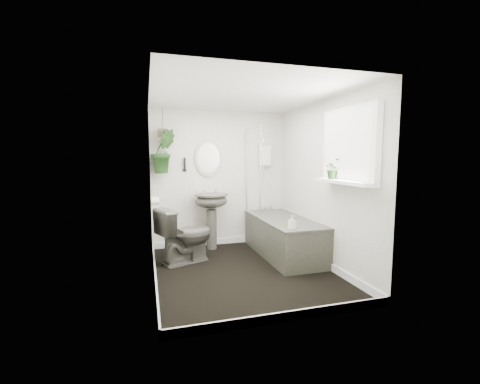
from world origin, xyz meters
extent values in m
cube|color=black|center=(0.00, 0.00, -0.01)|extent=(2.30, 2.80, 0.02)
cube|color=white|center=(0.00, 0.00, 2.31)|extent=(2.30, 2.80, 0.02)
cube|color=white|center=(0.00, 1.41, 1.15)|extent=(2.30, 0.02, 2.30)
cube|color=white|center=(0.00, -1.41, 1.15)|extent=(2.30, 0.02, 2.30)
cube|color=white|center=(-1.16, 0.00, 1.15)|extent=(0.02, 2.80, 2.30)
cube|color=white|center=(1.16, 0.00, 1.15)|extent=(0.02, 2.80, 2.30)
cube|color=white|center=(0.00, 0.00, 0.05)|extent=(2.30, 2.80, 0.10)
cube|color=white|center=(0.80, 1.34, 1.55)|extent=(0.20, 0.10, 0.35)
ellipsoid|color=#B6B2A0|center=(-0.20, 1.37, 1.50)|extent=(0.46, 0.03, 0.62)
cylinder|color=black|center=(-0.60, 1.36, 1.40)|extent=(0.04, 0.04, 0.22)
cylinder|color=white|center=(-1.10, 0.70, 0.90)|extent=(0.11, 0.11, 0.11)
cube|color=white|center=(1.09, -0.70, 1.65)|extent=(0.08, 1.00, 0.90)
cube|color=white|center=(1.02, -0.70, 1.23)|extent=(0.18, 1.00, 0.04)
cube|color=white|center=(1.04, -0.70, 1.65)|extent=(0.01, 0.86, 0.76)
imported|color=#3E3D36|center=(-0.69, 0.58, 0.41)|extent=(0.91, 0.72, 0.81)
imported|color=black|center=(1.03, -0.48, 1.38)|extent=(0.24, 0.21, 0.25)
imported|color=black|center=(-0.94, 1.24, 1.61)|extent=(0.42, 0.35, 0.69)
imported|color=#352D2A|center=(0.61, -0.20, 0.67)|extent=(0.10, 0.11, 0.18)
cylinder|color=brown|center=(-0.94, 1.24, 1.90)|extent=(0.16, 0.16, 0.12)
camera|label=1|loc=(-1.21, -3.98, 1.53)|focal=24.00mm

